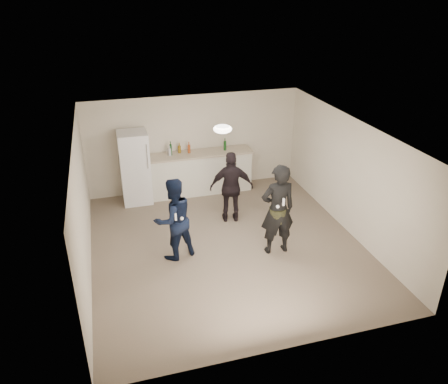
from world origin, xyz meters
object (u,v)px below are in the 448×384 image
object	(u,v)px
fridge	(135,168)
spectator	(232,187)
counter	(200,173)
man	(174,219)
woman	(278,210)
shaker	(169,152)

from	to	relation	value
fridge	spectator	size ratio (longest dim) A/B	1.08
counter	man	world-z (taller)	man
counter	man	bearing A→B (deg)	-112.92
counter	woman	bearing A→B (deg)	-75.03
fridge	shaker	xyz separation A→B (m)	(0.87, 0.13, 0.28)
fridge	shaker	distance (m)	0.92
fridge	woman	world-z (taller)	woman
fridge	shaker	bearing A→B (deg)	8.22
fridge	shaker	size ratio (longest dim) A/B	10.59
woman	shaker	bearing A→B (deg)	-62.78
fridge	shaker	world-z (taller)	fridge
man	counter	bearing A→B (deg)	-132.05
fridge	woman	size ratio (longest dim) A/B	0.94
fridge	man	distance (m)	2.74
counter	spectator	xyz separation A→B (m)	(0.34, -1.66, 0.31)
counter	man	distance (m)	3.02
fridge	spectator	world-z (taller)	fridge
counter	shaker	bearing A→B (deg)	175.97
fridge	man	bearing A→B (deg)	-79.90
spectator	man	bearing A→B (deg)	47.91
counter	spectator	bearing A→B (deg)	-78.50
counter	woman	xyz separation A→B (m)	(0.84, -3.14, 0.43)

